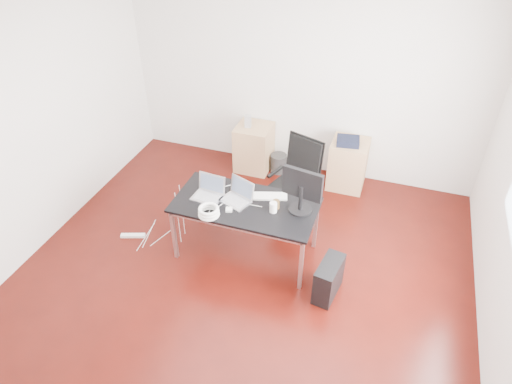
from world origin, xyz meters
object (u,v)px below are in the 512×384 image
(pc_tower, at_px, (328,279))
(filing_cabinet_right, at_px, (348,164))
(desk, at_px, (245,207))
(office_chair, at_px, (297,177))
(filing_cabinet_left, at_px, (254,147))

(pc_tower, bearing_deg, filing_cabinet_right, 103.63)
(desk, xyz_separation_m, filing_cabinet_right, (0.89, 1.77, -0.33))
(desk, bearing_deg, filing_cabinet_right, 63.38)
(office_chair, relative_size, pc_tower, 2.40)
(desk, bearing_deg, pc_tower, -17.25)
(office_chair, height_order, filing_cabinet_right, office_chair)
(filing_cabinet_left, bearing_deg, desk, -73.90)
(office_chair, distance_m, pc_tower, 1.43)
(filing_cabinet_right, height_order, pc_tower, filing_cabinet_right)
(filing_cabinet_right, xyz_separation_m, pc_tower, (0.16, -2.10, -0.13))
(filing_cabinet_left, bearing_deg, office_chair, -45.77)
(office_chair, height_order, filing_cabinet_left, office_chair)
(filing_cabinet_right, bearing_deg, desk, -116.62)
(filing_cabinet_right, bearing_deg, office_chair, -119.85)
(filing_cabinet_right, bearing_deg, filing_cabinet_left, 180.00)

